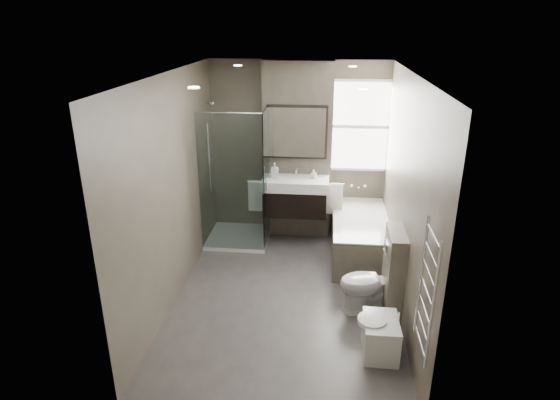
# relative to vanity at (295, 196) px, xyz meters

# --- Properties ---
(room) EXTENTS (2.70, 3.90, 2.70)m
(room) POSITION_rel_vanity_xyz_m (0.00, -1.43, 0.56)
(room) COLOR #494543
(room) RESTS_ON ground
(vanity_pier) EXTENTS (1.00, 0.25, 2.60)m
(vanity_pier) POSITION_rel_vanity_xyz_m (0.00, 0.35, 0.56)
(vanity_pier) COLOR #595246
(vanity_pier) RESTS_ON ground
(vanity) EXTENTS (0.95, 0.47, 0.66)m
(vanity) POSITION_rel_vanity_xyz_m (0.00, 0.00, 0.00)
(vanity) COLOR black
(vanity) RESTS_ON vanity_pier
(mirror_cabinet) EXTENTS (0.86, 0.08, 0.76)m
(mirror_cabinet) POSITION_rel_vanity_xyz_m (0.00, 0.19, 0.89)
(mirror_cabinet) COLOR black
(mirror_cabinet) RESTS_ON vanity_pier
(towel_left) EXTENTS (0.24, 0.06, 0.44)m
(towel_left) POSITION_rel_vanity_xyz_m (-0.56, -0.02, -0.02)
(towel_left) COLOR silver
(towel_left) RESTS_ON vanity_pier
(towel_right) EXTENTS (0.24, 0.06, 0.44)m
(towel_right) POSITION_rel_vanity_xyz_m (0.56, -0.02, -0.02)
(towel_right) COLOR silver
(towel_right) RESTS_ON vanity_pier
(shower_enclosure) EXTENTS (0.90, 0.90, 2.00)m
(shower_enclosure) POSITION_rel_vanity_xyz_m (-0.75, -0.08, -0.25)
(shower_enclosure) COLOR white
(shower_enclosure) RESTS_ON ground
(bathtub) EXTENTS (0.75, 1.60, 0.57)m
(bathtub) POSITION_rel_vanity_xyz_m (0.92, -0.33, -0.43)
(bathtub) COLOR #595246
(bathtub) RESTS_ON ground
(window) EXTENTS (0.98, 0.06, 1.33)m
(window) POSITION_rel_vanity_xyz_m (0.90, 0.45, 0.93)
(window) COLOR white
(window) RESTS_ON room
(toilet) EXTENTS (0.76, 0.54, 0.71)m
(toilet) POSITION_rel_vanity_xyz_m (0.97, -1.66, -0.39)
(toilet) COLOR white
(toilet) RESTS_ON ground
(cistern_box) EXTENTS (0.19, 0.55, 1.00)m
(cistern_box) POSITION_rel_vanity_xyz_m (1.21, -1.68, -0.24)
(cistern_box) COLOR #595246
(cistern_box) RESTS_ON ground
(bidet) EXTENTS (0.41, 0.47, 0.49)m
(bidet) POSITION_rel_vanity_xyz_m (1.01, -2.40, -0.54)
(bidet) COLOR white
(bidet) RESTS_ON ground
(towel_radiator) EXTENTS (0.03, 0.49, 1.10)m
(towel_radiator) POSITION_rel_vanity_xyz_m (1.25, -3.03, 0.38)
(towel_radiator) COLOR silver
(towel_radiator) RESTS_ON room
(soap_bottle_a) EXTENTS (0.10, 0.10, 0.22)m
(soap_bottle_a) POSITION_rel_vanity_xyz_m (-0.30, 0.02, 0.37)
(soap_bottle_a) COLOR white
(soap_bottle_a) RESTS_ON vanity
(soap_bottle_b) EXTENTS (0.10, 0.10, 0.13)m
(soap_bottle_b) POSITION_rel_vanity_xyz_m (0.25, 0.06, 0.32)
(soap_bottle_b) COLOR white
(soap_bottle_b) RESTS_ON vanity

